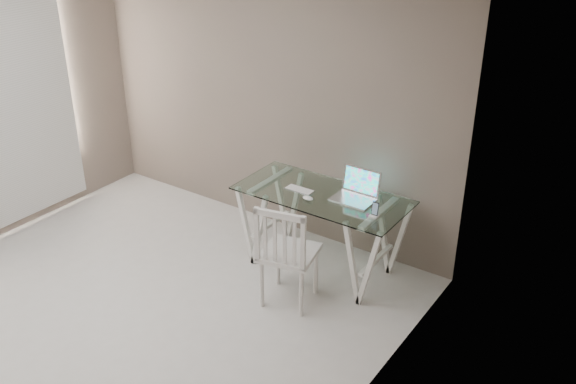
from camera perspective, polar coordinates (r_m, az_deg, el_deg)
room at (r=4.57m, az=-19.41°, el=5.73°), size 4.50×4.52×2.71m
desk at (r=5.69m, az=2.96°, el=-3.48°), size 1.50×0.70×0.75m
chair at (r=5.14m, az=-0.21°, el=-5.30°), size 0.51×0.51×0.93m
laptop at (r=5.45m, az=6.11°, el=0.02°), size 0.35×0.29×0.24m
keyboard at (r=5.58m, az=1.03°, el=0.21°), size 0.26×0.11×0.01m
mouse at (r=5.41m, az=1.78°, el=-0.55°), size 0.10×0.06×0.03m
phone_dock at (r=5.19m, az=7.70°, el=-1.84°), size 0.07×0.07×0.13m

